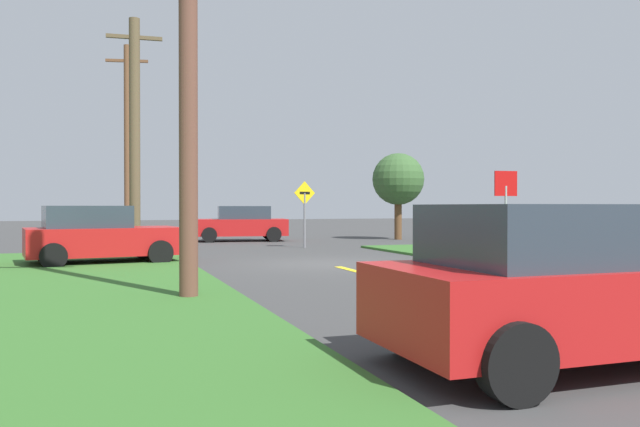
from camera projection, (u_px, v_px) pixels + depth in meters
ground_plane at (325, 264)px, 17.64m from camera, size 120.00×120.00×0.00m
lane_stripe_center at (494, 306)px, 10.09m from camera, size 0.20×14.00×0.01m
stop_sign at (506, 199)px, 17.92m from camera, size 0.71×0.08×2.61m
car_approaching_junction at (241, 224)px, 29.18m from camera, size 4.46×2.57×1.62m
parked_car_near_building at (99, 235)px, 17.36m from camera, size 4.21×2.56×1.62m
car_behind_on_main_road at (563, 286)px, 6.35m from camera, size 3.86×2.07×1.62m
utility_pole_near at (188, 26)px, 10.67m from camera, size 1.78×0.51×9.08m
utility_pole_mid at (135, 134)px, 20.97m from camera, size 1.80×0.35×7.84m
utility_pole_far at (127, 141)px, 27.60m from camera, size 1.79×0.48×8.66m
direction_sign at (305, 206)px, 24.41m from camera, size 0.89×0.20×2.57m
oak_tree_left at (398, 180)px, 30.54m from camera, size 2.51×2.51×4.18m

